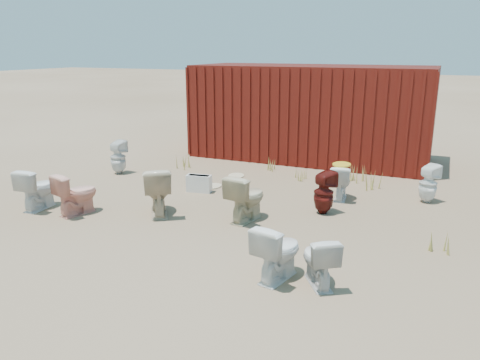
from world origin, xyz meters
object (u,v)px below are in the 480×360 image
at_px(toilet_back_yellowlid, 341,182).
at_px(shipping_container, 311,112).
at_px(toilet_back_e, 428,184).
at_px(loose_tank, 199,184).
at_px(toilet_front_a, 38,188).
at_px(toilet_front_c, 278,251).
at_px(toilet_front_maroon, 324,193).
at_px(toilet_front_e, 319,260).
at_px(toilet_front_pink, 76,193).
at_px(toilet_back_a, 118,157).
at_px(toilet_back_beige_right, 246,197).
at_px(toilet_back_beige_left, 158,190).

bearing_deg(toilet_back_yellowlid, shipping_container, -71.19).
xyz_separation_m(toilet_back_e, loose_tank, (-4.27, -1.16, -0.19)).
distance_m(toilet_front_a, toilet_front_c, 4.94).
relative_size(toilet_front_c, toilet_front_maroon, 0.98).
bearing_deg(loose_tank, toilet_back_yellowlid, 4.86).
relative_size(toilet_front_e, toilet_back_yellowlid, 0.97).
distance_m(shipping_container, toilet_front_e, 7.13).
relative_size(toilet_front_maroon, toilet_back_e, 1.04).
bearing_deg(toilet_front_c, toilet_front_pink, 1.08).
xyz_separation_m(toilet_front_a, toilet_front_e, (5.38, -0.74, -0.05)).
bearing_deg(toilet_back_e, toilet_back_a, 39.34).
xyz_separation_m(toilet_front_maroon, toilet_back_yellowlid, (0.10, 0.95, -0.05)).
bearing_deg(toilet_front_e, loose_tank, -75.03).
distance_m(toilet_front_e, toilet_back_a, 6.53).
bearing_deg(toilet_front_pink, toilet_back_beige_right, -145.55).
height_order(toilet_front_c, toilet_back_e, toilet_front_c).
xyz_separation_m(toilet_front_c, toilet_back_beige_left, (-2.73, 1.44, 0.05)).
height_order(toilet_front_maroon, toilet_back_beige_right, toilet_back_beige_right).
distance_m(toilet_front_maroon, loose_tank, 2.65).
distance_m(shipping_container, toilet_back_e, 4.25).
height_order(toilet_front_a, toilet_front_maroon, toilet_front_maroon).
height_order(shipping_container, toilet_front_maroon, shipping_container).
xyz_separation_m(toilet_back_beige_right, toilet_back_yellowlid, (1.21, 1.81, -0.07)).
height_order(toilet_front_pink, toilet_back_beige_left, toilet_back_beige_left).
height_order(toilet_back_beige_left, toilet_back_yellowlid, toilet_back_beige_left).
bearing_deg(toilet_back_beige_right, toilet_front_c, 134.32).
xyz_separation_m(shipping_container, toilet_back_e, (3.08, -2.80, -0.83)).
distance_m(toilet_back_beige_left, toilet_back_e, 5.03).
bearing_deg(shipping_container, toilet_front_pink, -112.87).
xyz_separation_m(toilet_front_a, toilet_back_beige_right, (3.69, 0.97, 0.02)).
bearing_deg(toilet_front_maroon, loose_tank, 27.75).
bearing_deg(toilet_front_maroon, toilet_back_e, -106.27).
distance_m(toilet_back_beige_left, toilet_back_beige_right, 1.58).
distance_m(toilet_front_pink, toilet_front_e, 4.61).
relative_size(toilet_front_e, toilet_back_beige_right, 0.81).
bearing_deg(shipping_container, loose_tank, -106.74).
distance_m(toilet_front_e, toilet_back_yellowlid, 3.55).
bearing_deg(toilet_back_yellowlid, toilet_back_beige_right, 49.92).
bearing_deg(toilet_back_a, toilet_back_beige_right, 162.41).
height_order(toilet_back_beige_right, toilet_back_e, toilet_back_beige_right).
xyz_separation_m(toilet_front_a, toilet_back_yellowlid, (4.89, 2.78, -0.04)).
distance_m(shipping_container, toilet_back_beige_right, 5.14).
relative_size(toilet_back_a, toilet_back_beige_right, 0.96).
height_order(toilet_back_e, loose_tank, toilet_back_e).
relative_size(toilet_front_pink, toilet_back_beige_left, 0.87).
distance_m(toilet_front_pink, loose_tank, 2.43).
bearing_deg(toilet_back_a, toilet_front_a, 100.12).
xyz_separation_m(toilet_front_a, toilet_back_a, (-0.24, 2.59, 0.01)).
xyz_separation_m(toilet_front_e, toilet_back_beige_left, (-3.23, 1.38, 0.10)).
bearing_deg(loose_tank, toilet_back_beige_right, -45.68).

